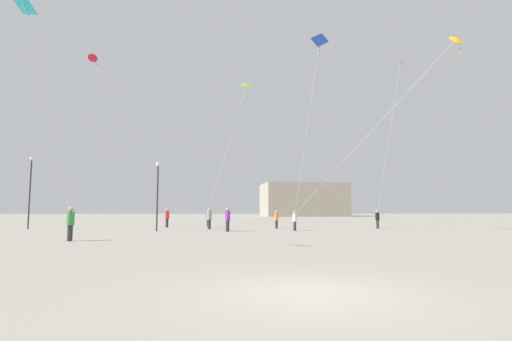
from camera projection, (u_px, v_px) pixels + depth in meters
The scene contains 18 objects.
ground_plane at pixel (309, 293), 7.90m from camera, with size 300.00×300.00×0.00m, color #9E9689.
person_in_teal at pixel (208, 218), 39.00m from camera, with size 0.35×0.35×1.60m.
person_in_purple at pixel (228, 218), 30.05m from camera, with size 0.40×0.40×1.83m.
person_in_black at pixel (377, 218), 34.82m from camera, with size 0.35×0.35×1.62m.
person_in_grey at pixel (209, 218), 33.77m from camera, with size 0.39×0.39×1.78m.
person_in_white at pixel (295, 220), 31.37m from camera, with size 0.34×0.34×1.58m.
person_in_orange at pixel (276, 219), 35.00m from camera, with size 0.34×0.34×1.58m.
person_in_green at pixel (70, 222), 21.10m from camera, with size 0.40×0.40×1.83m.
person_in_red at pixel (167, 217), 37.12m from camera, with size 0.39×0.39×1.78m.
kite_cobalt_delta at pixel (319, 46), 30.73m from camera, with size 2.36×2.61×13.81m.
kite_crimson_diamond at pixel (95, 62), 35.77m from camera, with size 7.06×2.76×14.38m.
kite_cyan_delta at pixel (23, 4), 15.71m from camera, with size 1.53×7.36×9.00m.
kite_violet_delta at pixel (400, 66), 32.98m from camera, with size 1.43×3.82×13.08m.
kite_amber_diamond at pixel (446, 51), 20.00m from camera, with size 6.36×13.59×9.08m.
kite_lime_delta at pixel (245, 88), 44.75m from camera, with size 4.66×4.75×14.78m.
building_left_hall at pixel (303, 200), 99.20m from camera, with size 21.03×14.85×8.13m.
lamppost_east at pixel (158, 185), 30.92m from camera, with size 0.36×0.36×5.41m.
lamppost_west at pixel (30, 182), 34.48m from camera, with size 0.36×0.36×6.31m.
Camera 1 is at (-1.62, -8.02, 1.67)m, focal length 27.73 mm.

